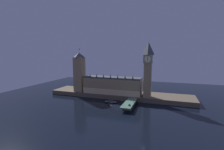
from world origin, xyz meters
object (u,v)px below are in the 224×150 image
car_southbound_lead (129,105)px  pedestrian_near_rail (123,103)px  clock_tower (148,68)px  pedestrian_mid_walk (134,102)px  car_northbound_lead (129,99)px  boat_upstream (111,102)px  street_lamp_far (128,96)px  street_lamp_mid (134,100)px  street_lamp_near (122,102)px  car_southbound_trail (133,100)px  victoria_tower (79,72)px

car_southbound_lead → pedestrian_near_rail: 8.79m
clock_tower → car_southbound_lead: 62.30m
pedestrian_mid_walk → pedestrian_near_rail: bearing=-140.8°
car_northbound_lead → boat_upstream: car_northbound_lead is taller
pedestrian_near_rail → street_lamp_far: street_lamp_far is taller
car_southbound_lead → street_lamp_far: bearing=107.8°
street_lamp_mid → boat_upstream: bearing=166.2°
street_lamp_near → car_northbound_lead: bearing=82.8°
clock_tower → car_southbound_trail: bearing=-127.3°
car_northbound_lead → car_southbound_trail: car_southbound_trail is taller
car_northbound_lead → boat_upstream: (-25.31, -2.34, -5.17)m
boat_upstream → car_northbound_lead: bearing=5.3°
pedestrian_mid_walk → boat_upstream: 35.32m
car_northbound_lead → street_lamp_far: bearing=128.4°
street_lamp_near → street_lamp_mid: street_lamp_near is taller
car_northbound_lead → pedestrian_near_rail: bearing=-97.7°
car_southbound_lead → boat_upstream: (-30.89, 20.99, -5.28)m
street_lamp_mid → street_lamp_far: size_ratio=1.02×
pedestrian_mid_walk → street_lamp_near: size_ratio=0.25×
car_southbound_trail → car_southbound_lead: bearing=-90.0°
pedestrian_mid_walk → street_lamp_mid: bearing=64.6°
victoria_tower → street_lamp_far: size_ratio=11.25×
pedestrian_near_rail → boat_upstream: 29.53m
car_southbound_trail → pedestrian_mid_walk: bearing=-77.0°
car_northbound_lead → street_lamp_far: size_ratio=0.66×
pedestrian_mid_walk → street_lamp_near: 18.33m
pedestrian_near_rail → car_northbound_lead: bearing=82.3°
car_southbound_trail → street_lamp_near: (-8.77, -25.93, 3.31)m
victoria_tower → pedestrian_near_rail: (84.80, -43.72, -30.96)m
street_lamp_mid → clock_tower: bearing=68.7°
car_southbound_trail → street_lamp_near: street_lamp_near is taller
car_southbound_trail → pedestrian_mid_walk: pedestrian_mid_walk is taller
victoria_tower → pedestrian_mid_walk: (95.95, -34.62, -31.08)m
pedestrian_mid_walk → street_lamp_mid: size_ratio=0.25×
street_lamp_near → pedestrian_mid_walk: bearing=50.2°
street_lamp_far → boat_upstream: street_lamp_far is taller
pedestrian_near_rail → street_lamp_near: street_lamp_near is taller
street_lamp_far → clock_tower: bearing=34.7°
car_northbound_lead → pedestrian_mid_walk: bearing=-54.0°
pedestrian_near_rail → street_lamp_far: size_ratio=0.29×
pedestrian_near_rail → pedestrian_mid_walk: pedestrian_near_rail is taller
clock_tower → pedestrian_mid_walk: size_ratio=49.45×
victoria_tower → car_southbound_lead: bearing=-26.5°
car_southbound_lead → pedestrian_near_rail: pedestrian_near_rail is taller
street_lamp_mid → boat_upstream: 36.08m
victoria_tower → street_lamp_far: bearing=-12.7°
car_northbound_lead → street_lamp_mid: (8.77, -10.69, 3.26)m
street_lamp_far → boat_upstream: 24.49m
car_southbound_lead → car_northbound_lead: bearing=103.4°
car_northbound_lead → street_lamp_mid: bearing=-50.6°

